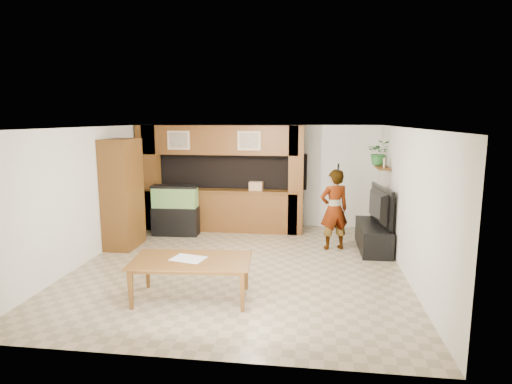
# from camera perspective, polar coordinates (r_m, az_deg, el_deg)

# --- Properties ---
(floor) EXTENTS (6.50, 6.50, 0.00)m
(floor) POSITION_cam_1_polar(r_m,az_deg,el_deg) (8.26, -2.16, -9.76)
(floor) COLOR tan
(floor) RESTS_ON ground
(ceiling) EXTENTS (6.50, 6.50, 0.00)m
(ceiling) POSITION_cam_1_polar(r_m,az_deg,el_deg) (7.79, -2.28, 8.58)
(ceiling) COLOR white
(ceiling) RESTS_ON wall_back
(wall_back) EXTENTS (6.00, 0.00, 6.00)m
(wall_back) POSITION_cam_1_polar(r_m,az_deg,el_deg) (11.10, 0.59, 2.21)
(wall_back) COLOR silver
(wall_back) RESTS_ON floor
(wall_left) EXTENTS (0.00, 6.50, 6.50)m
(wall_left) POSITION_cam_1_polar(r_m,az_deg,el_deg) (8.92, -21.57, -0.34)
(wall_left) COLOR silver
(wall_left) RESTS_ON floor
(wall_right) EXTENTS (0.00, 6.50, 6.50)m
(wall_right) POSITION_cam_1_polar(r_m,az_deg,el_deg) (7.99, 19.51, -1.33)
(wall_right) COLOR silver
(wall_right) RESTS_ON floor
(partition) EXTENTS (4.20, 0.99, 2.60)m
(partition) POSITION_cam_1_polar(r_m,az_deg,el_deg) (10.65, -4.88, 1.92)
(partition) COLOR brown
(partition) RESTS_ON floor
(wall_clock) EXTENTS (0.05, 0.25, 0.25)m
(wall_clock) POSITION_cam_1_polar(r_m,az_deg,el_deg) (9.71, -18.78, 4.17)
(wall_clock) COLOR black
(wall_clock) RESTS_ON wall_left
(wall_shelf) EXTENTS (0.25, 0.90, 0.04)m
(wall_shelf) POSITION_cam_1_polar(r_m,az_deg,el_deg) (9.80, 16.45, 3.16)
(wall_shelf) COLOR brown
(wall_shelf) RESTS_ON wall_right
(pantry_cabinet) EXTENTS (0.59, 0.96, 2.34)m
(pantry_cabinet) POSITION_cam_1_polar(r_m,az_deg,el_deg) (9.60, -17.37, -0.21)
(pantry_cabinet) COLOR brown
(pantry_cabinet) RESTS_ON floor
(trash_can) EXTENTS (0.33, 0.33, 0.61)m
(trash_can) POSITION_cam_1_polar(r_m,az_deg,el_deg) (9.67, -17.05, -5.39)
(trash_can) COLOR #B2B2B7
(trash_can) RESTS_ON floor
(aquarium) EXTENTS (1.09, 0.41, 1.21)m
(aquarium) POSITION_cam_1_polar(r_m,az_deg,el_deg) (10.37, -10.70, -2.49)
(aquarium) COLOR black
(aquarium) RESTS_ON floor
(tv_stand) EXTENTS (0.60, 1.62, 0.54)m
(tv_stand) POSITION_cam_1_polar(r_m,az_deg,el_deg) (9.51, 15.34, -5.76)
(tv_stand) COLOR black
(tv_stand) RESTS_ON floor
(television) EXTENTS (0.36, 1.43, 0.82)m
(television) POSITION_cam_1_polar(r_m,az_deg,el_deg) (9.36, 15.53, -1.75)
(television) COLOR black
(television) RESTS_ON tv_stand
(photo_frame) EXTENTS (0.07, 0.16, 0.21)m
(photo_frame) POSITION_cam_1_polar(r_m,az_deg,el_deg) (9.54, 16.72, 3.74)
(photo_frame) COLOR tan
(photo_frame) RESTS_ON wall_shelf
(potted_plant) EXTENTS (0.52, 0.45, 0.56)m
(potted_plant) POSITION_cam_1_polar(r_m,az_deg,el_deg) (10.09, 16.09, 5.08)
(potted_plant) COLOR #2B6D30
(potted_plant) RESTS_ON wall_shelf
(person) EXTENTS (0.73, 0.60, 1.72)m
(person) POSITION_cam_1_polar(r_m,az_deg,el_deg) (9.20, 10.37, -2.31)
(person) COLOR #A7805C
(person) RESTS_ON floor
(microphone) EXTENTS (0.04, 0.11, 0.17)m
(microphone) POSITION_cam_1_polar(r_m,az_deg,el_deg) (8.90, 10.92, 3.22)
(microphone) COLOR black
(microphone) RESTS_ON person
(dining_table) EXTENTS (1.89, 1.15, 0.64)m
(dining_table) POSITION_cam_1_polar(r_m,az_deg,el_deg) (6.75, -8.63, -11.55)
(dining_table) COLOR brown
(dining_table) RESTS_ON floor
(newspaper_a) EXTENTS (0.56, 0.46, 0.01)m
(newspaper_a) POSITION_cam_1_polar(r_m,az_deg,el_deg) (6.72, -9.01, -8.76)
(newspaper_a) COLOR silver
(newspaper_a) RESTS_ON dining_table
(counter_box) EXTENTS (0.33, 0.23, 0.21)m
(counter_box) POSITION_cam_1_polar(r_m,az_deg,el_deg) (10.34, 0.01, 0.79)
(counter_box) COLOR tan
(counter_box) RESTS_ON partition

